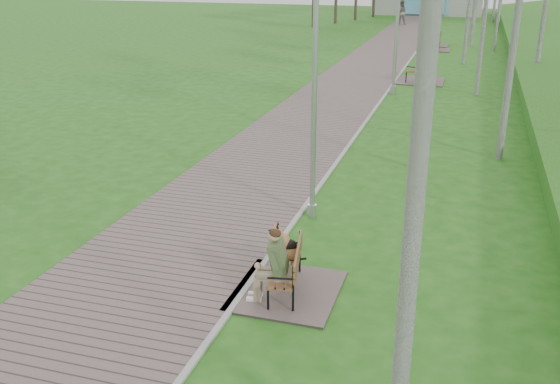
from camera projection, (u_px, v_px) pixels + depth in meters
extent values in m
plane|color=#1E5813|center=(308.00, 204.00, 13.85)|extent=(120.00, 120.00, 0.00)
cube|color=#675854|center=(377.00, 58.00, 33.55)|extent=(3.50, 67.00, 0.04)
cube|color=#999993|center=(410.00, 60.00, 33.07)|extent=(0.10, 67.00, 0.05)
cube|color=#675854|center=(287.00, 291.00, 10.19)|extent=(1.65, 1.83, 0.04)
cube|color=brown|center=(284.00, 269.00, 10.06)|extent=(0.66, 1.43, 0.04)
cube|color=brown|center=(298.00, 256.00, 9.95)|extent=(0.29, 1.36, 0.30)
cube|color=#675854|center=(420.00, 81.00, 27.47)|extent=(2.06, 2.29, 0.04)
cube|color=brown|center=(420.00, 70.00, 27.31)|extent=(1.09, 1.79, 0.05)
cube|color=brown|center=(426.00, 63.00, 27.04)|extent=(0.65, 1.62, 0.38)
cube|color=#675854|center=(436.00, 50.00, 36.61)|extent=(1.58, 1.76, 0.04)
cube|color=brown|center=(436.00, 43.00, 36.49)|extent=(0.41, 1.32, 0.04)
cube|color=brown|center=(440.00, 39.00, 36.35)|extent=(0.05, 1.32, 0.29)
cube|color=#675854|center=(435.00, 45.00, 38.61)|extent=(1.61, 1.79, 0.04)
cube|color=brown|center=(434.00, 39.00, 38.49)|extent=(0.65, 1.39, 0.04)
cube|color=brown|center=(438.00, 35.00, 38.31)|extent=(0.29, 1.32, 0.29)
cylinder|color=#A2A5AA|center=(312.00, 211.00, 13.10)|extent=(0.19, 0.19, 0.28)
cylinder|color=#A2A5AA|center=(314.00, 109.00, 12.33)|extent=(0.11, 0.11, 4.64)
cylinder|color=#A2A5AA|center=(393.00, 90.00, 24.87)|extent=(0.22, 0.22, 0.33)
cylinder|color=#A2A5AA|center=(397.00, 23.00, 23.95)|extent=(0.13, 0.13, 5.52)
cylinder|color=#A2A5AA|center=(428.00, 40.00, 40.28)|extent=(0.17, 0.17, 0.26)
cylinder|color=#A2A5AA|center=(431.00, 7.00, 39.56)|extent=(0.10, 0.10, 4.35)
cylinder|color=#A2A5AA|center=(445.00, 16.00, 56.51)|extent=(0.20, 0.20, 0.30)
imported|color=silver|center=(427.00, 13.00, 51.98)|extent=(0.63, 0.51, 1.51)
imported|color=gray|center=(401.00, 13.00, 50.08)|extent=(1.04, 0.88, 1.89)
cylinder|color=silver|center=(425.00, 77.00, 4.84)|extent=(0.20, 0.20, 8.52)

